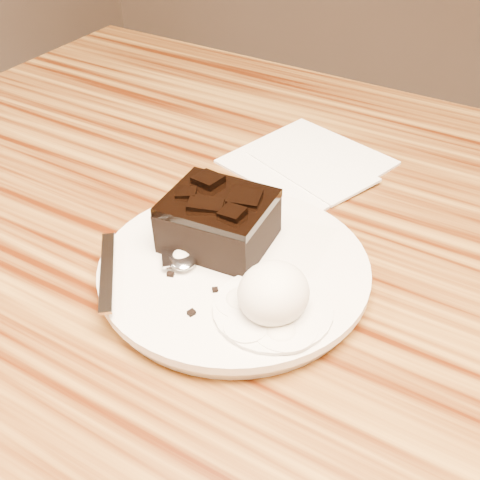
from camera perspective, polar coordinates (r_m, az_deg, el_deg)
The scene contains 11 objects.
dining_table at distance 0.88m, azimuth 5.08°, elevation -20.57°, with size 1.20×0.80×0.75m, color #361204, non-canonical shape.
plate at distance 0.56m, azimuth -0.53°, elevation -2.99°, with size 0.24×0.24×0.02m, color white.
brownie at distance 0.56m, azimuth -1.98°, elevation 1.51°, with size 0.09×0.08×0.04m, color black.
ice_cream_scoop at distance 0.49m, azimuth 3.10°, elevation -4.88°, with size 0.06×0.06×0.05m, color white.
melt_puddle at distance 0.51m, azimuth 3.03°, elevation -6.41°, with size 0.10×0.10×0.00m, color white.
spoon at distance 0.55m, azimuth -5.35°, elevation -1.66°, with size 0.03×0.16×0.01m, color silver, non-canonical shape.
napkin at distance 0.74m, azimuth 6.20°, elevation 7.23°, with size 0.16×0.16×0.01m, color white.
crumb_a at distance 0.50m, azimuth -4.49°, elevation -6.69°, with size 0.01×0.01×0.00m, color black.
crumb_b at distance 0.52m, azimuth -2.30°, elevation -4.60°, with size 0.01×0.01×0.00m, color black.
crumb_c at distance 0.54m, azimuth -6.41°, elevation -3.16°, with size 0.01×0.00×0.00m, color black.
crumb_d at distance 0.54m, azimuth 0.06°, elevation -3.07°, with size 0.01×0.01×0.00m, color black.
Camera 1 is at (0.18, -0.43, 1.12)m, focal length 46.44 mm.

